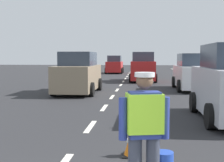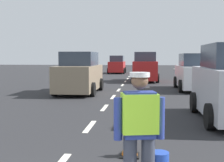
{
  "view_description": "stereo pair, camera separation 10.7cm",
  "coord_description": "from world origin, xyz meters",
  "px_view_note": "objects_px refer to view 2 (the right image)",
  "views": [
    {
      "loc": [
        1.34,
        -2.09,
        1.86
      ],
      "look_at": [
        0.42,
        7.41,
        1.1
      ],
      "focal_mm": 47.91,
      "sensor_mm": 36.0,
      "label": 1
    },
    {
      "loc": [
        1.45,
        -2.08,
        1.86
      ],
      "look_at": [
        0.42,
        7.41,
        1.1
      ],
      "focal_mm": 47.91,
      "sensor_mm": 36.0,
      "label": 2
    }
  ],
  "objects_px": {
    "car_parked_far": "(194,73)",
    "car_outgoing_far": "(145,68)",
    "traffic_cone_far": "(130,143)",
    "road_worker": "(141,129)",
    "car_oncoming_lead": "(80,74)",
    "car_oncoming_third": "(117,65)"
  },
  "relations": [
    {
      "from": "car_parked_far",
      "to": "car_outgoing_far",
      "type": "distance_m",
      "value": 6.5
    },
    {
      "from": "car_oncoming_lead",
      "to": "traffic_cone_far",
      "type": "bearing_deg",
      "value": -72.37
    },
    {
      "from": "car_oncoming_lead",
      "to": "car_outgoing_far",
      "type": "distance_m",
      "value": 8.65
    },
    {
      "from": "road_worker",
      "to": "car_outgoing_far",
      "type": "height_order",
      "value": "car_outgoing_far"
    },
    {
      "from": "traffic_cone_far",
      "to": "car_oncoming_lead",
      "type": "xyz_separation_m",
      "value": [
        -3.09,
        9.73,
        0.73
      ]
    },
    {
      "from": "car_outgoing_far",
      "to": "car_parked_far",
      "type": "bearing_deg",
      "value": -65.1
    },
    {
      "from": "traffic_cone_far",
      "to": "car_oncoming_lead",
      "type": "relative_size",
      "value": 0.12
    },
    {
      "from": "car_parked_far",
      "to": "car_outgoing_far",
      "type": "xyz_separation_m",
      "value": [
        -2.74,
        5.9,
        0.09
      ]
    },
    {
      "from": "traffic_cone_far",
      "to": "car_outgoing_far",
      "type": "distance_m",
      "value": 17.7
    },
    {
      "from": "car_oncoming_third",
      "to": "car_outgoing_far",
      "type": "bearing_deg",
      "value": -74.1
    },
    {
      "from": "car_parked_far",
      "to": "car_oncoming_third",
      "type": "bearing_deg",
      "value": 109.11
    },
    {
      "from": "car_outgoing_far",
      "to": "car_oncoming_lead",
      "type": "bearing_deg",
      "value": -113.17
    },
    {
      "from": "traffic_cone_far",
      "to": "car_oncoming_lead",
      "type": "distance_m",
      "value": 10.23
    },
    {
      "from": "car_oncoming_third",
      "to": "car_parked_far",
      "type": "distance_m",
      "value": 18.17
    },
    {
      "from": "car_oncoming_third",
      "to": "car_outgoing_far",
      "type": "relative_size",
      "value": 0.88
    },
    {
      "from": "traffic_cone_far",
      "to": "car_oncoming_lead",
      "type": "height_order",
      "value": "car_oncoming_lead"
    },
    {
      "from": "traffic_cone_far",
      "to": "car_oncoming_lead",
      "type": "bearing_deg",
      "value": 107.63
    },
    {
      "from": "car_oncoming_third",
      "to": "car_parked_far",
      "type": "bearing_deg",
      "value": -70.89
    },
    {
      "from": "road_worker",
      "to": "car_outgoing_far",
      "type": "distance_m",
      "value": 19.34
    },
    {
      "from": "car_parked_far",
      "to": "car_outgoing_far",
      "type": "relative_size",
      "value": 0.98
    },
    {
      "from": "road_worker",
      "to": "car_parked_far",
      "type": "bearing_deg",
      "value": 78.14
    },
    {
      "from": "car_parked_far",
      "to": "traffic_cone_far",
      "type": "bearing_deg",
      "value": -104.51
    }
  ]
}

